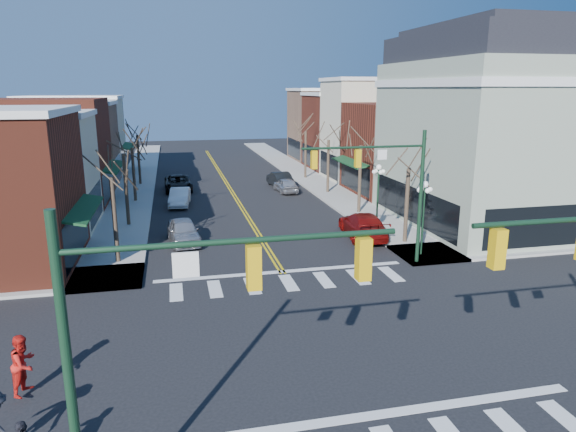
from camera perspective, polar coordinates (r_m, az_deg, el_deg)
ground at (r=19.88m, az=4.20°, el=-13.77°), size 160.00×160.00×0.00m
sidewalk_left at (r=38.08m, az=-17.68°, el=-0.64°), size 3.50×70.00×0.15m
sidewalk_right at (r=40.43m, az=7.82°, el=0.73°), size 3.50×70.00×0.15m
bldg_left_stucco_a at (r=38.10m, az=-28.32°, el=4.01°), size 10.00×7.00×7.50m
bldg_left_brick_b at (r=45.73m, az=-25.84°, el=6.31°), size 10.00×9.00×8.50m
bldg_left_tan at (r=53.79m, az=-23.92°, el=7.08°), size 10.00×7.50×7.80m
bldg_left_stucco_b at (r=61.37m, az=-22.62°, el=8.10°), size 10.00×8.00×8.20m
bldg_right_brick_a at (r=47.64m, az=13.21°, el=7.28°), size 10.00×8.50×8.00m
bldg_right_stucco at (r=54.58m, az=9.70°, el=9.31°), size 10.00×7.00×10.00m
bldg_right_brick_b at (r=61.62m, az=7.00°, el=9.21°), size 10.00×8.00×8.50m
bldg_right_tan at (r=69.16m, az=4.74°, el=9.98°), size 10.00×8.00×9.00m
victorian_corner at (r=38.21m, az=22.23°, el=9.07°), size 12.25×14.25×13.30m
traffic_mast_near_left at (r=10.43m, az=-13.32°, el=-12.18°), size 6.60×0.28×7.20m
traffic_mast_far_right at (r=26.89m, az=11.12°, el=4.00°), size 6.60×0.28×7.20m
lamppost_corner at (r=29.34m, az=14.85°, el=1.13°), size 0.36×0.36×4.33m
lamppost_midblock at (r=35.10m, az=9.98°, el=3.45°), size 0.36×0.36×4.33m
tree_left_a at (r=28.80m, az=-18.68°, el=-0.57°), size 0.24×0.24×4.76m
tree_left_b at (r=36.55m, az=-17.53°, el=2.71°), size 0.24×0.24×5.04m
tree_left_c at (r=44.45m, az=-16.76°, el=4.35°), size 0.24×0.24×4.55m
tree_left_d at (r=52.33m, az=-16.24°, el=5.95°), size 0.24×0.24×4.90m
tree_right_a at (r=31.74m, az=13.03°, el=0.99°), size 0.24×0.24×4.62m
tree_right_b at (r=38.89m, az=7.97°, el=3.98°), size 0.24×0.24×5.18m
tree_right_c at (r=46.38m, az=4.47°, el=5.46°), size 0.24×0.24×4.83m
tree_right_d at (r=53.99m, az=1.95°, el=6.77°), size 0.24×0.24×4.97m
car_left_near at (r=32.14m, az=-11.53°, el=-1.66°), size 2.19×4.50×1.48m
car_left_mid at (r=42.46m, az=-11.94°, el=2.06°), size 1.93×4.41×1.41m
car_left_far at (r=48.71m, az=-12.10°, el=3.58°), size 2.54×5.27×1.45m
car_right_near at (r=33.02m, az=8.33°, el=-1.01°), size 2.76×5.67×1.59m
car_right_mid at (r=47.04m, az=-0.25°, el=3.47°), size 1.80×4.03×1.35m
car_right_far at (r=49.69m, az=-0.95°, el=4.12°), size 1.84×4.61×1.49m
pedestrian_red_b at (r=18.11m, az=-27.29°, el=-14.41°), size 0.99×1.11×1.91m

